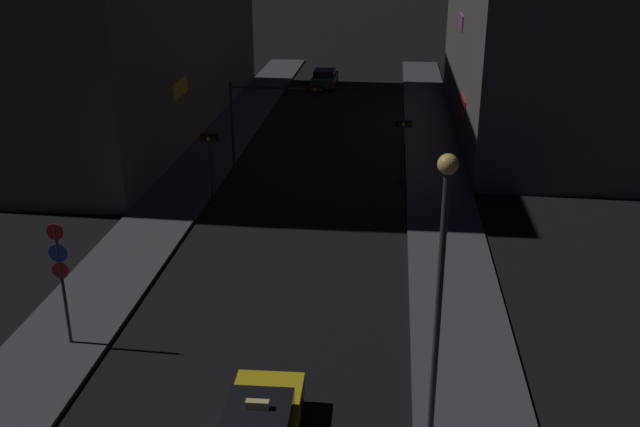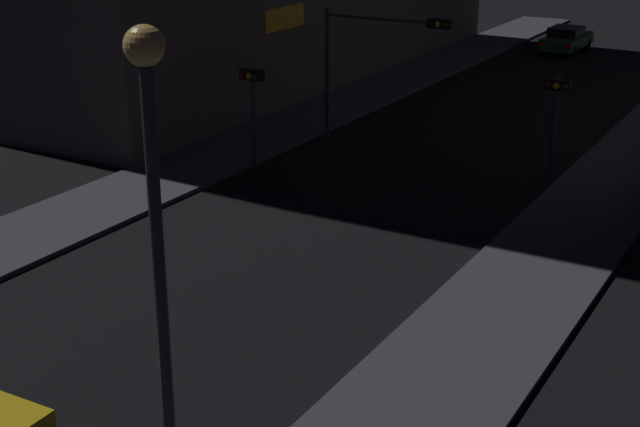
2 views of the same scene
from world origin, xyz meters
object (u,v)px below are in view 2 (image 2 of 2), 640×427
Objects in this scene: far_car at (566,39)px; street_lamp_near_block at (157,237)px; traffic_light_right_kerb at (556,107)px; traffic_light_left_kerb at (252,96)px; traffic_light_overhead at (376,47)px.

far_car is 43.17m from street_lamp_near_block.
far_car is at bearing 104.69° from traffic_light_right_kerb.
traffic_light_right_kerb is (8.78, 3.59, -0.03)m from traffic_light_left_kerb.
traffic_light_right_kerb reaches higher than far_car.
far_car is 26.77m from traffic_light_left_kerb.
street_lamp_near_block is at bearing -81.02° from far_car.
far_car is 0.93× the size of traffic_light_overhead.
far_car is 23.82m from traffic_light_right_kerb.
traffic_light_overhead is 0.65× the size of street_lamp_near_block.
traffic_light_right_kerb is 0.46× the size of street_lamp_near_block.
traffic_light_overhead reaches higher than traffic_light_left_kerb.
traffic_light_overhead reaches higher than far_car.
traffic_light_left_kerb reaches higher than traffic_light_right_kerb.
far_car is at bearing 84.09° from traffic_light_left_kerb.
traffic_light_overhead reaches higher than traffic_light_right_kerb.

